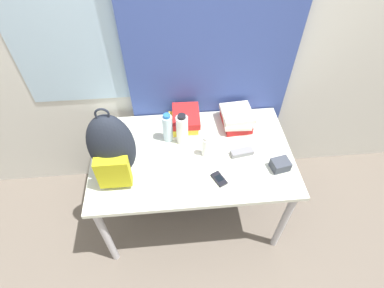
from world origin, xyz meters
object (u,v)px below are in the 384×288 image
Objects in this scene: backpack at (112,149)px; sunscreen_bottle at (206,147)px; book_stack_left at (184,121)px; camera_pouch at (280,165)px; sports_bottle at (182,129)px; water_bottle at (168,128)px; cell_phone at (219,179)px; book_stack_center at (236,118)px; sunglasses_case at (242,152)px.

backpack reaches higher than sunscreen_bottle.
book_stack_left is 2.05× the size of camera_pouch.
sports_bottle reaches higher than sunscreen_bottle.
water_bottle is 0.10m from sports_bottle.
backpack reaches higher than cell_phone.
book_stack_center is 1.08× the size of sports_bottle.
cell_phone is 0.97× the size of camera_pouch.
sports_bottle is at bearing -15.92° from water_bottle.
sports_bottle reaches higher than book_stack_left.
camera_pouch reaches higher than cell_phone.
water_bottle is 1.39× the size of sunscreen_bottle.
sunglasses_case is (0.25, -0.02, -0.06)m from sunscreen_bottle.
sunglasses_case is at bearing 147.86° from camera_pouch.
water_bottle is at bearing 39.68° from backpack.
sunscreen_bottle is (0.14, -0.14, -0.04)m from sports_bottle.
sports_bottle is at bearing -100.38° from book_stack_left.
cell_phone is at bearing -9.88° from backpack.
water_bottle is at bearing 155.38° from camera_pouch.
sports_bottle is at bearing 29.84° from backpack.
backpack is 2.06× the size of book_stack_left.
camera_pouch is (0.46, -0.16, -0.04)m from sunscreen_bottle.
cell_phone is at bearing -74.15° from sunscreen_bottle.
book_stack_left is 0.73m from camera_pouch.
sunglasses_case is (0.49, -0.19, -0.09)m from water_bottle.
backpack is 0.84m from sunglasses_case.
book_stack_left is at bearing 79.62° from sports_bottle.
camera_pouch is at bearing -25.92° from sports_bottle.
sports_bottle is 0.42m from cell_phone.
book_stack_center is at bearing 18.46° from sports_bottle.
sports_bottle reaches higher than cell_phone.
backpack reaches higher than water_bottle.
cell_phone is 0.27m from sunglasses_case.
sports_bottle is (-0.40, -0.13, 0.06)m from book_stack_center.
water_bottle is 0.29m from sunscreen_bottle.
camera_pouch is at bearing -64.38° from book_stack_center.
camera_pouch is (1.03, -0.05, -0.20)m from backpack.
sports_bottle is at bearing 136.54° from sunscreen_bottle.
cell_phone is (0.63, -0.11, -0.22)m from backpack.
camera_pouch is at bearing 7.97° from cell_phone.
sunglasses_case is (0.18, 0.19, 0.01)m from cell_phone.
water_bottle reaches higher than camera_pouch.
book_stack_left reaches higher than camera_pouch.
sunscreen_bottle is (0.12, -0.27, 0.01)m from book_stack_left.
sunscreen_bottle is (0.24, -0.16, -0.03)m from water_bottle.
cell_phone is 0.41m from camera_pouch.
sunglasses_case is at bearing 5.96° from backpack.
book_stack_center is 0.30m from sunglasses_case.
book_stack_center is at bearing 0.35° from book_stack_left.
book_stack_center is 0.43m from sports_bottle.
sports_bottle is 0.43m from sunglasses_case.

